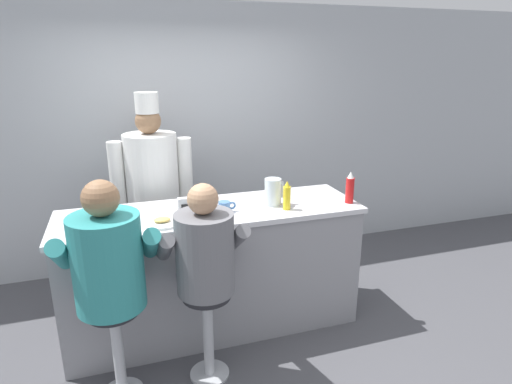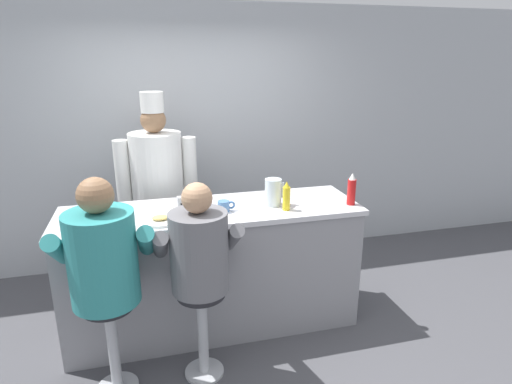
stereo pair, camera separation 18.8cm
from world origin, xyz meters
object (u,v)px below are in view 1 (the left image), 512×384
Objects in this scene: coffee_mug_blue at (225,207)px; napkin_dispenser_chrome at (185,206)px; water_pitcher_clear at (273,192)px; hot_sauce_bottle_orange at (288,196)px; diner_seated_grey at (204,258)px; breakfast_plate at (162,222)px; diner_seated_teal at (109,266)px; cook_in_whites_near at (153,187)px; cereal_bowl at (112,229)px; ketchup_bottle_red at (350,188)px; mustard_bottle_yellow at (287,196)px.

napkin_dispenser_chrome reaches higher than coffee_mug_blue.
water_pitcher_clear is at bearing 6.16° from coffee_mug_blue.
hot_sauce_bottle_orange is 0.10× the size of diner_seated_grey.
water_pitcher_clear is 0.41m from coffee_mug_blue.
breakfast_plate is at bearing -138.74° from napkin_dispenser_chrome.
napkin_dispenser_chrome is 0.09× the size of diner_seated_grey.
water_pitcher_clear reaches higher than napkin_dispenser_chrome.
hot_sauce_bottle_orange is 1.02m from breakfast_plate.
diner_seated_grey is at bearing -147.69° from hot_sauce_bottle_orange.
diner_seated_teal is at bearing -157.95° from water_pitcher_clear.
cook_in_whites_near reaches higher than diner_seated_teal.
cereal_bowl is at bearing -158.82° from napkin_dispenser_chrome.
breakfast_plate is 0.53m from diner_seated_teal.
cook_in_whites_near is (-0.20, 1.32, 0.13)m from diner_seated_grey.
cereal_bowl is at bearing 84.53° from diner_seated_teal.
hot_sauce_bottle_orange is 1.48m from diner_seated_teal.
hot_sauce_bottle_orange is at bearing -39.41° from cook_in_whites_near.
water_pitcher_clear reaches higher than coffee_mug_blue.
ketchup_bottle_red is 0.17× the size of diner_seated_teal.
napkin_dispenser_chrome is at bearing 173.01° from ketchup_bottle_red.
diner_seated_grey is (0.56, -0.33, -0.15)m from cereal_bowl.
diner_seated_grey is at bearing -81.17° from cook_in_whites_near.
cook_in_whites_near reaches higher than coffee_mug_blue.
breakfast_plate is at bearing -172.55° from hot_sauce_bottle_orange.
cereal_bowl is 0.57m from napkin_dispenser_chrome.
mustard_bottle_yellow is 1.57× the size of hot_sauce_bottle_orange.
cook_in_whites_near reaches higher than breakfast_plate.
diner_seated_grey is (0.60, -0.00, -0.04)m from diner_seated_teal.
water_pitcher_clear is at bearing 8.66° from cereal_bowl.
coffee_mug_blue is (0.83, 0.14, 0.02)m from cereal_bowl.
hot_sauce_bottle_orange is at bearing 19.68° from diner_seated_teal.
napkin_dispenser_chrome is 0.07× the size of cook_in_whites_near.
diner_seated_teal is at bearing -160.32° from hot_sauce_bottle_orange.
water_pitcher_clear is 1.25m from cereal_bowl.
diner_seated_teal reaches higher than cereal_bowl.
napkin_dispenser_chrome is at bearing 41.26° from breakfast_plate.
mustard_bottle_yellow is at bearing 2.36° from cereal_bowl.
diner_seated_grey reaches higher than cereal_bowl.
cereal_bowl is 1.36× the size of napkin_dispenser_chrome.
hot_sauce_bottle_orange is at bearing 32.31° from diner_seated_grey.
cook_in_whites_near is at bearing 135.13° from mustard_bottle_yellow.
water_pitcher_clear is 1.28× the size of cereal_bowl.
mustard_bottle_yellow is at bearing 0.89° from breakfast_plate.
coffee_mug_blue is at bearing -61.02° from cook_in_whites_near.
diner_seated_grey is (-0.73, -0.38, -0.24)m from mustard_bottle_yellow.
diner_seated_teal is (-1.33, -0.38, -0.20)m from mustard_bottle_yellow.
breakfast_plate is 0.34m from cereal_bowl.
ketchup_bottle_red is 1.03m from coffee_mug_blue.
cereal_bowl is (-1.36, -0.17, -0.05)m from hot_sauce_bottle_orange.
mustard_bottle_yellow reaches higher than cereal_bowl.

